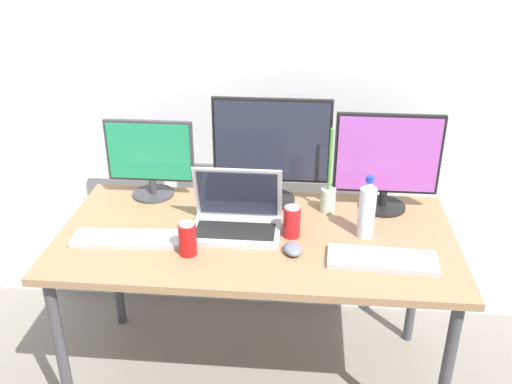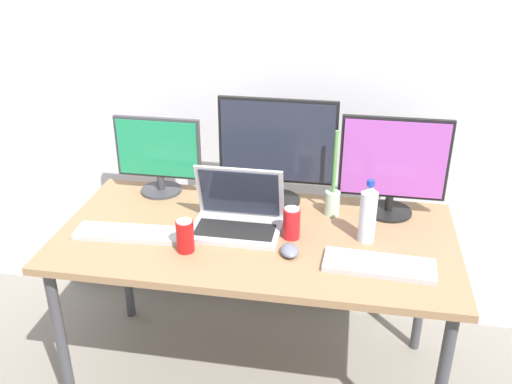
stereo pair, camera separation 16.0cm
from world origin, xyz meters
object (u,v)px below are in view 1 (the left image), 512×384
Objects in this scene: monitor_center at (272,148)px; soda_can_near_keyboard at (292,222)px; monitor_right at (387,161)px; mouse_by_keyboard at (293,249)px; keyboard_main at (382,260)px; bamboo_vase at (328,196)px; work_desk at (256,247)px; monitor_left at (150,157)px; keyboard_aux at (129,239)px; soda_can_by_laptop at (188,239)px; water_bottle at (367,209)px; laptop_silver at (237,216)px.

monitor_center reaches higher than soda_can_near_keyboard.
mouse_by_keyboard is (-0.37, -0.40, -0.20)m from monitor_right.
bamboo_vase reaches higher than keyboard_main.
keyboard_main is (-0.04, -0.43, -0.21)m from monitor_right.
work_desk is 0.21m from mouse_by_keyboard.
monitor_left is 0.89× the size of keyboard_aux.
monitor_left is at bearing 154.18° from soda_can_near_keyboard.
soda_can_by_laptop is at bearing -19.20° from keyboard_aux.
bamboo_vase is (-0.14, 0.19, -0.04)m from water_bottle.
laptop_silver is (-0.08, 0.03, 0.12)m from work_desk.
soda_can_near_keyboard is at bearing -123.08° from bamboo_vase.
laptop_silver is 0.41m from bamboo_vase.
keyboard_aux is 4.50× the size of mouse_by_keyboard.
laptop_silver and water_bottle have the same top height.
keyboard_main is at bearing -95.99° from monitor_right.
monitor_center is at bearing 82.33° from work_desk.
keyboard_aux is at bearing 164.24° from soda_can_by_laptop.
monitor_left is 1.07m from keyboard_main.
monitor_left is 0.43m from keyboard_aux.
monitor_left is at bearing 173.89° from bamboo_vase.
keyboard_aux is (-0.52, -0.39, -0.24)m from monitor_center.
monitor_center is at bearing 59.15° from soda_can_by_laptop.
keyboard_main is 3.09× the size of soda_can_by_laptop.
monitor_right is 0.57m from mouse_by_keyboard.
keyboard_aux is 3.40× the size of soda_can_by_laptop.
laptop_silver is 0.95× the size of bamboo_vase.
keyboard_main is (0.95, -0.46, -0.17)m from monitor_left.
monitor_left is 1.00m from monitor_right.
bamboo_vase reaches higher than soda_can_near_keyboard.
laptop_silver reaches higher than mouse_by_keyboard.
work_desk is 4.21× the size of bamboo_vase.
bamboo_vase is at bearing 54.23° from mouse_by_keyboard.
soda_can_by_laptop reaches higher than work_desk.
monitor_left is 0.88× the size of monitor_right.
mouse_by_keyboard is at bearing -41.45° from work_desk.
bamboo_vase is at bearing 37.12° from work_desk.
soda_can_by_laptop is (0.24, -0.07, 0.05)m from keyboard_aux.
monitor_center is 0.49m from mouse_by_keyboard.
keyboard_main is at bearing -7.14° from keyboard_aux.
water_bottle reaches higher than soda_can_by_laptop.
monitor_right is (0.51, 0.27, 0.28)m from work_desk.
monitor_center is 1.42× the size of laptop_silver.
mouse_by_keyboard is at bearing 5.86° from soda_can_by_laptop.
keyboard_main is (0.55, -0.19, -0.05)m from laptop_silver.
soda_can_by_laptop is at bearing -176.37° from keyboard_main.
mouse_by_keyboard is (0.15, -0.13, 0.08)m from work_desk.
soda_can_near_keyboard is at bearing 157.76° from keyboard_main.
soda_can_near_keyboard is (0.14, -0.01, 0.13)m from work_desk.
monitor_center is at bearing 177.41° from monitor_right.
water_bottle is 0.69× the size of bamboo_vase.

